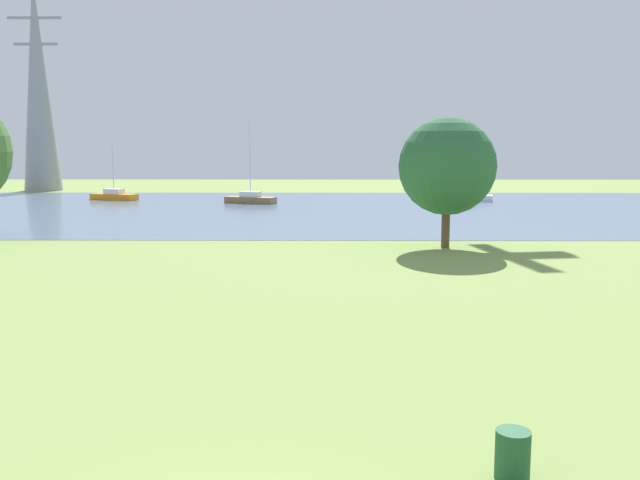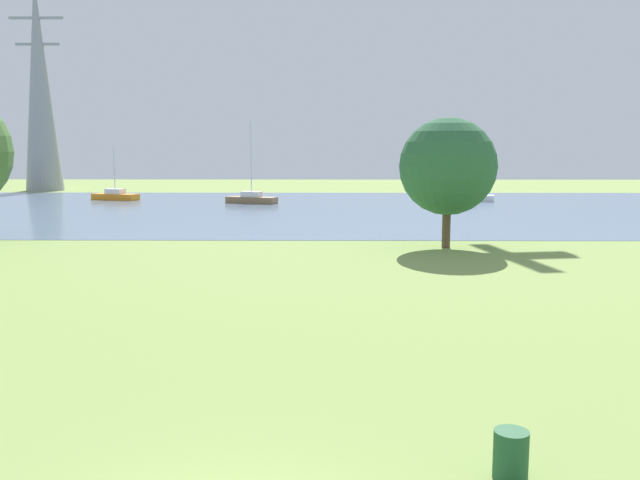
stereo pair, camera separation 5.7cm
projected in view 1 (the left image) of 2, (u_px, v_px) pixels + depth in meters
The scene contains 8 objects.
ground_plane at pixel (292, 265), 30.33m from camera, with size 160.00×160.00×0.00m, color #7F994C.
litter_bin at pixel (513, 455), 10.78m from camera, with size 0.56×0.56×0.80m, color #1E512D.
water_surface at pixel (308, 209), 58.06m from camera, with size 140.00×40.00×0.02m, color slate.
sailboat_orange at pixel (114, 196), 67.44m from camera, with size 5.02×3.03×5.34m.
sailboat_white at pixel (467, 196), 65.82m from camera, with size 5.01×2.52×7.87m.
sailboat_brown at pixel (251, 198), 63.39m from camera, with size 5.02×3.03×7.62m.
tree_east_near at pixel (447, 167), 35.14m from camera, with size 5.08×5.08×6.81m.
electricity_pylon at pixel (38, 84), 80.29m from camera, with size 6.40×4.40×25.39m.
Camera 1 is at (1.50, -7.88, 5.28)m, focal length 37.88 mm.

